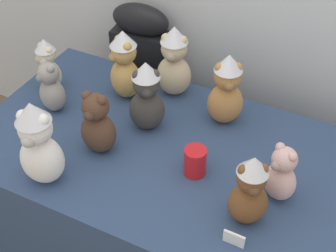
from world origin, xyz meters
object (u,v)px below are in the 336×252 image
at_px(teddy_bear_honey, 124,65).
at_px(teddy_bear_charcoal, 147,97).
at_px(instrument_case, 143,89).
at_px(teddy_bear_sand, 174,62).
at_px(party_cup_red, 195,161).
at_px(teddy_bear_caramel, 226,90).
at_px(teddy_bear_blush, 281,175).
at_px(teddy_bear_cocoa, 97,125).
at_px(teddy_bear_ash, 51,88).
at_px(display_table, 168,210).
at_px(teddy_bear_chestnut, 250,191).
at_px(teddy_bear_snow, 39,144).
at_px(teddy_bear_cream, 48,65).

relative_size(teddy_bear_honey, teddy_bear_charcoal, 1.03).
distance_m(instrument_case, teddy_bear_sand, 0.53).
bearing_deg(teddy_bear_honey, party_cup_red, -0.99).
height_order(teddy_bear_caramel, teddy_bear_blush, teddy_bear_caramel).
bearing_deg(teddy_bear_cocoa, teddy_bear_caramel, 43.96).
bearing_deg(teddy_bear_ash, teddy_bear_honey, 68.03).
xyz_separation_m(teddy_bear_sand, teddy_bear_blush, (0.57, -0.37, -0.05)).
height_order(display_table, teddy_bear_caramel, teddy_bear_caramel).
distance_m(teddy_bear_cocoa, teddy_bear_blush, 0.67).
distance_m(teddy_bear_caramel, teddy_bear_chestnut, 0.50).
relative_size(teddy_bear_blush, teddy_bear_chestnut, 0.80).
distance_m(teddy_bear_honey, teddy_bear_snow, 0.55).
relative_size(teddy_bear_caramel, teddy_bear_charcoal, 1.02).
distance_m(display_table, teddy_bear_ash, 0.70).
xyz_separation_m(instrument_case, teddy_bear_cream, (-0.21, -0.43, 0.34)).
bearing_deg(display_table, instrument_case, 126.94).
bearing_deg(display_table, teddy_bear_charcoal, 147.51).
bearing_deg(party_cup_red, display_table, 156.05).
xyz_separation_m(teddy_bear_caramel, teddy_bear_snow, (-0.44, -0.57, 0.01)).
height_order(teddy_bear_caramel, teddy_bear_charcoal, teddy_bear_caramel).
bearing_deg(teddy_bear_cream, party_cup_red, 3.58).
relative_size(display_table, party_cup_red, 13.74).
xyz_separation_m(teddy_bear_honey, party_cup_red, (0.45, -0.29, -0.10)).
distance_m(display_table, teddy_bear_sand, 0.62).
height_order(teddy_bear_caramel, teddy_bear_snow, teddy_bear_snow).
height_order(teddy_bear_cream, party_cup_red, teddy_bear_cream).
xyz_separation_m(display_table, teddy_bear_snow, (-0.32, -0.32, 0.52)).
relative_size(teddy_bear_cocoa, teddy_bear_sand, 0.81).
distance_m(teddy_bear_honey, party_cup_red, 0.54).
bearing_deg(teddy_bear_sand, teddy_bear_caramel, -28.28).
height_order(teddy_bear_ash, party_cup_red, teddy_bear_ash).
bearing_deg(display_table, teddy_bear_sand, 112.51).
bearing_deg(teddy_bear_sand, teddy_bear_cream, -169.14).
bearing_deg(teddy_bear_cocoa, teddy_bear_snow, -114.33).
height_order(teddy_bear_caramel, teddy_bear_chestnut, teddy_bear_caramel).
bearing_deg(party_cup_red, teddy_bear_snow, -150.25).
height_order(teddy_bear_blush, teddy_bear_chestnut, teddy_bear_chestnut).
height_order(teddy_bear_honey, teddy_bear_ash, teddy_bear_honey).
height_order(display_table, teddy_bear_charcoal, teddy_bear_charcoal).
bearing_deg(teddy_bear_blush, teddy_bear_charcoal, -164.15).
bearing_deg(teddy_bear_cream, teddy_bear_ash, -31.46).
distance_m(teddy_bear_cream, teddy_bear_sand, 0.53).
relative_size(teddy_bear_caramel, teddy_bear_sand, 0.97).
bearing_deg(teddy_bear_sand, teddy_bear_ash, -152.87).
bearing_deg(teddy_bear_cream, teddy_bear_blush, 8.61).
relative_size(display_table, teddy_bear_snow, 4.45).
bearing_deg(teddy_bear_ash, teddy_bear_charcoal, 33.82).
distance_m(instrument_case, teddy_bear_blush, 1.09).
height_order(instrument_case, teddy_bear_ash, instrument_case).
relative_size(teddy_bear_honey, teddy_bear_blush, 1.40).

